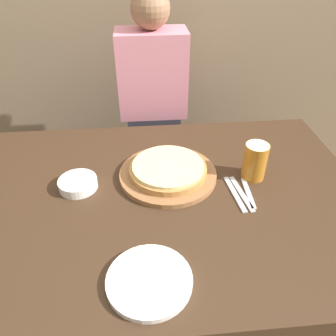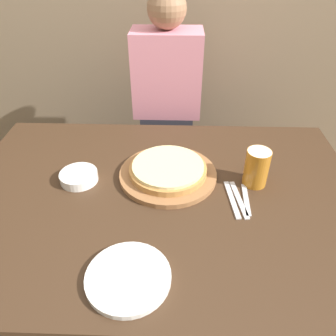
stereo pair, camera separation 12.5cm
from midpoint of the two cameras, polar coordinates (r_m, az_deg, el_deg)
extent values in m
plane|color=#756047|center=(1.79, 1.18, -23.42)|extent=(12.00, 12.00, 0.00)
cube|color=#3D2819|center=(1.47, 1.37, -15.93)|extent=(1.49, 1.03, 0.76)
cylinder|color=#99663D|center=(1.27, 2.82, -1.19)|extent=(0.38, 0.38, 0.02)
cylinder|color=#B77F42|center=(1.26, 2.85, -0.40)|extent=(0.30, 0.30, 0.02)
cylinder|color=beige|center=(1.25, 2.87, 0.26)|extent=(0.27, 0.27, 0.01)
cylinder|color=#B7701E|center=(1.26, 17.95, -0.05)|extent=(0.09, 0.09, 0.14)
cylinder|color=white|center=(1.22, 18.49, 2.34)|extent=(0.09, 0.09, 0.02)
cylinder|color=white|center=(0.95, -2.99, -18.66)|extent=(0.24, 0.24, 0.02)
cylinder|color=white|center=(1.27, -12.58, -1.59)|extent=(0.14, 0.14, 0.04)
cube|color=silver|center=(1.20, 14.04, -5.43)|extent=(0.04, 0.20, 0.00)
cube|color=silver|center=(1.21, 15.20, -5.43)|extent=(0.05, 0.20, 0.00)
cube|color=silver|center=(1.21, 16.36, -5.42)|extent=(0.03, 0.17, 0.00)
cube|color=#33333D|center=(1.99, 1.72, 0.17)|extent=(0.27, 0.20, 0.74)
cube|color=pink|center=(1.71, 2.08, 16.06)|extent=(0.34, 0.20, 0.42)
sphere|color=#936B4C|center=(1.63, 2.34, 26.00)|extent=(0.18, 0.18, 0.18)
camera|label=1|loc=(0.06, -87.14, 2.10)|focal=35.00mm
camera|label=2|loc=(0.06, 92.86, -2.10)|focal=35.00mm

